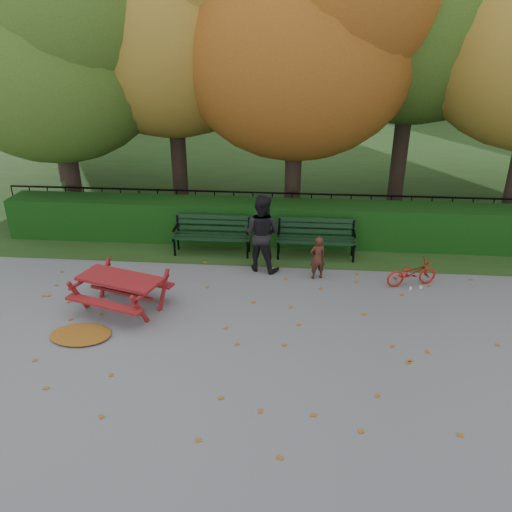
# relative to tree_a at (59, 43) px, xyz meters

# --- Properties ---
(ground) EXTENTS (90.00, 90.00, 0.00)m
(ground) POSITION_rel_tree_a_xyz_m (5.19, -5.58, -4.52)
(ground) COLOR gray
(ground) RESTS_ON ground
(grass_strip) EXTENTS (90.00, 90.00, 0.00)m
(grass_strip) POSITION_rel_tree_a_xyz_m (5.19, 8.42, -4.52)
(grass_strip) COLOR #213A14
(grass_strip) RESTS_ON ground
(building_right) EXTENTS (9.00, 6.00, 12.00)m
(building_right) POSITION_rel_tree_a_xyz_m (13.19, 22.42, 1.48)
(building_right) COLOR tan
(building_right) RESTS_ON ground
(hedge) EXTENTS (13.00, 0.90, 1.00)m
(hedge) POSITION_rel_tree_a_xyz_m (5.19, -1.08, -4.02)
(hedge) COLOR black
(hedge) RESTS_ON ground
(iron_fence) EXTENTS (14.00, 0.04, 1.02)m
(iron_fence) POSITION_rel_tree_a_xyz_m (5.19, -0.28, -3.98)
(iron_fence) COLOR black
(iron_fence) RESTS_ON ground
(tree_a) EXTENTS (5.88, 5.60, 7.48)m
(tree_a) POSITION_rel_tree_a_xyz_m (0.00, 0.00, 0.00)
(tree_a) COLOR #2F201A
(tree_a) RESTS_ON ground
(tree_b) EXTENTS (6.72, 6.40, 8.79)m
(tree_b) POSITION_rel_tree_a_xyz_m (2.74, 1.17, 0.88)
(tree_b) COLOR #2F201A
(tree_b) RESTS_ON ground
(tree_c) EXTENTS (6.30, 6.00, 8.00)m
(tree_c) POSITION_rel_tree_a_xyz_m (6.02, 0.38, 0.30)
(tree_c) COLOR #2F201A
(tree_c) RESTS_ON ground
(bench_left) EXTENTS (1.80, 0.57, 0.88)m
(bench_left) POSITION_rel_tree_a_xyz_m (3.89, -1.88, -4.00)
(bench_left) COLOR black
(bench_left) RESTS_ON ground
(bench_right) EXTENTS (1.80, 0.57, 0.88)m
(bench_right) POSITION_rel_tree_a_xyz_m (6.29, -1.88, -4.00)
(bench_right) COLOR black
(bench_right) RESTS_ON ground
(picnic_table) EXTENTS (1.85, 1.65, 0.76)m
(picnic_table) POSITION_rel_tree_a_xyz_m (2.63, -4.62, -4.00)
(picnic_table) COLOR maroon
(picnic_table) RESTS_ON ground
(leaf_pile) EXTENTS (1.26, 1.08, 0.07)m
(leaf_pile) POSITION_rel_tree_a_xyz_m (2.21, -5.59, -4.48)
(leaf_pile) COLOR brown
(leaf_pile) RESTS_ON ground
(leaf_scatter) EXTENTS (9.00, 5.70, 0.01)m
(leaf_scatter) POSITION_rel_tree_a_xyz_m (5.19, -5.28, -4.51)
(leaf_scatter) COLOR brown
(leaf_scatter) RESTS_ON ground
(child) EXTENTS (0.40, 0.33, 0.94)m
(child) POSITION_rel_tree_a_xyz_m (6.30, -3.01, -4.05)
(child) COLOR #432015
(child) RESTS_ON ground
(adult) EXTENTS (0.99, 0.88, 1.70)m
(adult) POSITION_rel_tree_a_xyz_m (5.10, -2.68, -3.67)
(adult) COLOR black
(adult) RESTS_ON ground
(bicycle) EXTENTS (1.14, 0.68, 0.57)m
(bicycle) POSITION_rel_tree_a_xyz_m (8.22, -3.16, -4.24)
(bicycle) COLOR #B51910
(bicycle) RESTS_ON ground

